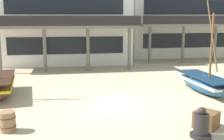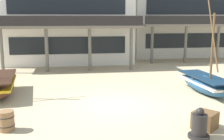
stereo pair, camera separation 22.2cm
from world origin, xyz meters
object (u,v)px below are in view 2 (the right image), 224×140
cargo_crate (205,120)px  fishing_boat_centre_large (205,83)px  wooden_barrel (6,121)px  harbor_building_main (68,25)px  capstan_winch (199,126)px  harbor_building_annex (179,23)px

cargo_crate → fishing_boat_centre_large: bearing=63.6°
wooden_barrel → harbor_building_main: bearing=82.8°
cargo_crate → capstan_winch: bearing=-128.0°
fishing_boat_centre_large → wooden_barrel: size_ratio=6.68×
capstan_winch → harbor_building_main: 18.25m
capstan_winch → harbor_building_annex: 21.70m
wooden_barrel → capstan_winch: bearing=-13.4°
cargo_crate → wooden_barrel: bearing=173.4°
fishing_boat_centre_large → cargo_crate: size_ratio=6.45×
cargo_crate → harbor_building_annex: 20.88m
fishing_boat_centre_large → capstan_winch: (-2.76, -5.15, -0.10)m
cargo_crate → harbor_building_main: harbor_building_main is taller
fishing_boat_centre_large → harbor_building_main: bearing=119.4°
harbor_building_annex → cargo_crate: bearing=-108.7°
cargo_crate → harbor_building_main: size_ratio=0.07×
harbor_building_main → harbor_building_annex: (11.40, 2.76, 0.04)m
capstan_winch → wooden_barrel: bearing=166.6°
fishing_boat_centre_large → harbor_building_annex: (4.42, 15.13, 2.76)m
wooden_barrel → harbor_building_annex: size_ratio=0.06×
harbor_building_annex → capstan_winch: bearing=-109.5°
wooden_barrel → cargo_crate: wooden_barrel is taller
cargo_crate → harbor_building_annex: bearing=71.3°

